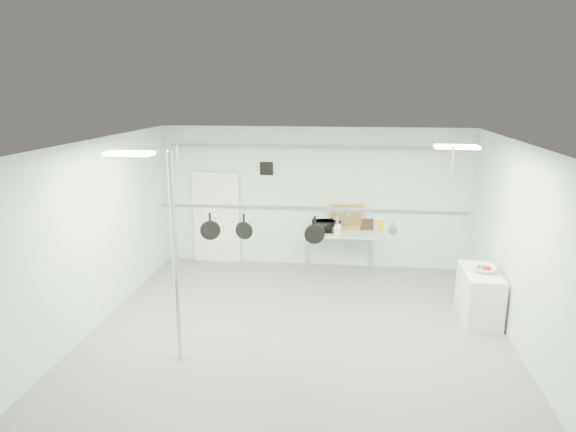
# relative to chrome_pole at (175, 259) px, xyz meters

# --- Properties ---
(floor) EXTENTS (8.00, 8.00, 0.00)m
(floor) POSITION_rel_chrome_pole_xyz_m (1.70, 0.60, -1.60)
(floor) COLOR gray
(floor) RESTS_ON ground
(ceiling) EXTENTS (7.00, 8.00, 0.02)m
(ceiling) POSITION_rel_chrome_pole_xyz_m (1.70, 0.60, 1.59)
(ceiling) COLOR silver
(ceiling) RESTS_ON back_wall
(back_wall) EXTENTS (7.00, 0.02, 3.20)m
(back_wall) POSITION_rel_chrome_pole_xyz_m (1.70, 4.59, 0.00)
(back_wall) COLOR silver
(back_wall) RESTS_ON floor
(right_wall) EXTENTS (0.02, 8.00, 3.20)m
(right_wall) POSITION_rel_chrome_pole_xyz_m (5.19, 0.60, 0.00)
(right_wall) COLOR silver
(right_wall) RESTS_ON floor
(door) EXTENTS (1.10, 0.10, 2.20)m
(door) POSITION_rel_chrome_pole_xyz_m (-0.60, 4.54, -0.55)
(door) COLOR silver
(door) RESTS_ON floor
(wall_vent) EXTENTS (0.30, 0.04, 0.30)m
(wall_vent) POSITION_rel_chrome_pole_xyz_m (0.60, 4.57, 0.65)
(wall_vent) COLOR black
(wall_vent) RESTS_ON back_wall
(conduit_pipe) EXTENTS (6.60, 0.07, 0.07)m
(conduit_pipe) POSITION_rel_chrome_pole_xyz_m (1.70, 4.50, 1.15)
(conduit_pipe) COLOR gray
(conduit_pipe) RESTS_ON back_wall
(chrome_pole) EXTENTS (0.08, 0.08, 3.20)m
(chrome_pole) POSITION_rel_chrome_pole_xyz_m (0.00, 0.00, 0.00)
(chrome_pole) COLOR silver
(chrome_pole) RESTS_ON floor
(prep_table) EXTENTS (1.60, 0.70, 0.91)m
(prep_table) POSITION_rel_chrome_pole_xyz_m (2.30, 4.20, -0.77)
(prep_table) COLOR #A4C1AB
(prep_table) RESTS_ON floor
(side_cabinet) EXTENTS (0.60, 1.20, 0.90)m
(side_cabinet) POSITION_rel_chrome_pole_xyz_m (4.85, 2.00, -1.15)
(side_cabinet) COLOR silver
(side_cabinet) RESTS_ON floor
(pot_rack) EXTENTS (4.80, 0.06, 1.00)m
(pot_rack) POSITION_rel_chrome_pole_xyz_m (1.90, 0.90, 0.63)
(pot_rack) COLOR #B7B7BC
(pot_rack) RESTS_ON ceiling
(light_panel_left) EXTENTS (0.65, 0.30, 0.05)m
(light_panel_left) POSITION_rel_chrome_pole_xyz_m (-0.50, -0.20, 1.56)
(light_panel_left) COLOR white
(light_panel_left) RESTS_ON ceiling
(light_panel_right) EXTENTS (0.65, 0.30, 0.05)m
(light_panel_right) POSITION_rel_chrome_pole_xyz_m (4.10, 1.20, 1.56)
(light_panel_right) COLOR white
(light_panel_right) RESTS_ON ceiling
(microwave) EXTENTS (0.53, 0.41, 0.26)m
(microwave) POSITION_rel_chrome_pole_xyz_m (1.94, 4.18, -0.56)
(microwave) COLOR black
(microwave) RESTS_ON prep_table
(coffee_canister) EXTENTS (0.20, 0.20, 0.22)m
(coffee_canister) POSITION_rel_chrome_pole_xyz_m (2.24, 4.15, -0.58)
(coffee_canister) COLOR silver
(coffee_canister) RESTS_ON prep_table
(painting_large) EXTENTS (0.79, 0.20, 0.58)m
(painting_large) POSITION_rel_chrome_pole_xyz_m (2.45, 4.50, -0.41)
(painting_large) COLOR #C48B34
(painting_large) RESTS_ON prep_table
(painting_small) EXTENTS (0.30, 0.10, 0.25)m
(painting_small) POSITION_rel_chrome_pole_xyz_m (2.90, 4.50, -0.57)
(painting_small) COLOR #331911
(painting_small) RESTS_ON prep_table
(fruit_bowl) EXTENTS (0.49, 0.49, 0.10)m
(fruit_bowl) POSITION_rel_chrome_pole_xyz_m (4.88, 1.97, -0.65)
(fruit_bowl) COLOR white
(fruit_bowl) RESTS_ON side_cabinet
(skillet_left) EXTENTS (0.33, 0.14, 0.45)m
(skillet_left) POSITION_rel_chrome_pole_xyz_m (0.28, 0.90, 0.26)
(skillet_left) COLOR black
(skillet_left) RESTS_ON pot_rack
(skillet_mid) EXTENTS (0.30, 0.11, 0.40)m
(skillet_mid) POSITION_rel_chrome_pole_xyz_m (0.84, 0.90, 0.28)
(skillet_mid) COLOR black
(skillet_mid) RESTS_ON pot_rack
(skillet_right) EXTENTS (0.33, 0.13, 0.45)m
(skillet_right) POSITION_rel_chrome_pole_xyz_m (1.98, 0.90, 0.26)
(skillet_right) COLOR black
(skillet_right) RESTS_ON pot_rack
(whisk) EXTENTS (0.16, 0.16, 0.29)m
(whisk) POSITION_rel_chrome_pole_xyz_m (2.33, 0.90, 0.34)
(whisk) COLOR #A8A9AD
(whisk) RESTS_ON pot_rack
(grater) EXTENTS (0.10, 0.06, 0.25)m
(grater) POSITION_rel_chrome_pole_xyz_m (3.00, 0.90, 0.36)
(grater) COLOR yellow
(grater) RESTS_ON pot_rack
(saucepan) EXTENTS (0.17, 0.15, 0.27)m
(saucepan) POSITION_rel_chrome_pole_xyz_m (3.19, 0.90, 0.35)
(saucepan) COLOR #BCBBC1
(saucepan) RESTS_ON pot_rack
(fruit_cluster) EXTENTS (0.24, 0.24, 0.09)m
(fruit_cluster) POSITION_rel_chrome_pole_xyz_m (4.88, 1.97, -0.61)
(fruit_cluster) COLOR #B01014
(fruit_cluster) RESTS_ON fruit_bowl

